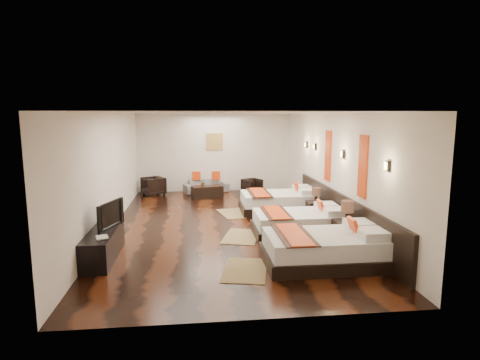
{
  "coord_description": "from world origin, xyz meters",
  "views": [
    {
      "loc": [
        -0.71,
        -9.8,
        2.76
      ],
      "look_at": [
        0.43,
        0.33,
        1.1
      ],
      "focal_mm": 30.2,
      "sensor_mm": 36.0,
      "label": 1
    }
  ],
  "objects": [
    {
      "name": "nightstand_a",
      "position": [
        2.44,
        -1.89,
        0.34
      ],
      "size": [
        0.5,
        0.5,
        0.98
      ],
      "color": "black",
      "rests_on": "floor"
    },
    {
      "name": "figurine",
      "position": [
        -2.5,
        -1.24,
        0.74
      ],
      "size": [
        0.44,
        0.44,
        0.37
      ],
      "primitive_type": "imported",
      "rotation": [
        0.0,
        0.0,
        -0.28
      ],
      "color": "brown",
      "rests_on": "tv_console"
    },
    {
      "name": "book",
      "position": [
        -2.5,
        -2.57,
        0.56
      ],
      "size": [
        0.28,
        0.32,
        0.03
      ],
      "primitive_type": "imported",
      "rotation": [
        0.0,
        0.0,
        0.3
      ],
      "color": "black",
      "rests_on": "tv_console"
    },
    {
      "name": "left_wall",
      "position": [
        -2.75,
        0.0,
        1.4
      ],
      "size": [
        0.01,
        9.5,
        2.8
      ],
      "primitive_type": "cube",
      "color": "silver",
      "rests_on": "floor"
    },
    {
      "name": "sconce_lounge",
      "position": [
        2.7,
        2.3,
        1.85
      ],
      "size": [
        0.07,
        0.12,
        0.18
      ],
      "color": "black",
      "rests_on": "right_wall"
    },
    {
      "name": "gold_artwork",
      "position": [
        0.0,
        4.73,
        1.8
      ],
      "size": [
        0.6,
        0.04,
        0.6
      ],
      "primitive_type": "cube",
      "color": "#AD873F",
      "rests_on": "back_wall"
    },
    {
      "name": "sconce_far",
      "position": [
        2.7,
        1.4,
        1.85
      ],
      "size": [
        0.07,
        0.12,
        0.18
      ],
      "color": "black",
      "rests_on": "right_wall"
    },
    {
      "name": "bed_far",
      "position": [
        1.7,
        1.34,
        0.29
      ],
      "size": [
        2.19,
        1.38,
        0.84
      ],
      "color": "black",
      "rests_on": "floor"
    },
    {
      "name": "bed_mid",
      "position": [
        1.7,
        -0.96,
        0.28
      ],
      "size": [
        2.12,
        1.33,
        0.81
      ],
      "color": "black",
      "rests_on": "floor"
    },
    {
      "name": "jute_mat_far",
      "position": [
        0.37,
        1.22,
        0.01
      ],
      "size": [
        0.99,
        1.33,
        0.01
      ],
      "primitive_type": "cube",
      "rotation": [
        0.0,
        0.0,
        0.22
      ],
      "color": "olive",
      "rests_on": "floor"
    },
    {
      "name": "tv",
      "position": [
        -2.45,
        -1.87,
        0.82
      ],
      "size": [
        0.41,
        0.92,
        0.54
      ],
      "primitive_type": "imported",
      "rotation": [
        0.0,
        0.0,
        1.25
      ],
      "color": "black",
      "rests_on": "tv_console"
    },
    {
      "name": "sofa",
      "position": [
        -0.32,
        4.45,
        0.23
      ],
      "size": [
        1.67,
        1.04,
        0.46
      ],
      "primitive_type": "imported",
      "rotation": [
        0.0,
        0.0,
        0.29
      ],
      "color": "slate",
      "rests_on": "floor"
    },
    {
      "name": "nightstand_b",
      "position": [
        2.44,
        0.31,
        0.3
      ],
      "size": [
        0.44,
        0.44,
        0.86
      ],
      "color": "black",
      "rests_on": "floor"
    },
    {
      "name": "sconce_mid",
      "position": [
        2.7,
        -0.8,
        1.85
      ],
      "size": [
        0.07,
        0.12,
        0.18
      ],
      "color": "black",
      "rests_on": "right_wall"
    },
    {
      "name": "orange_panel_a",
      "position": [
        2.73,
        -1.9,
        1.7
      ],
      "size": [
        0.04,
        0.4,
        1.3
      ],
      "primitive_type": "cube",
      "color": "#D86014",
      "rests_on": "right_wall"
    },
    {
      "name": "table_plant",
      "position": [
        -0.45,
        3.47,
        0.53
      ],
      "size": [
        0.24,
        0.21,
        0.25
      ],
      "primitive_type": "imported",
      "rotation": [
        0.0,
        0.0,
        -0.03
      ],
      "color": "#225E1F",
      "rests_on": "coffee_table"
    },
    {
      "name": "armchair_left",
      "position": [
        -2.15,
        4.16,
        0.32
      ],
      "size": [
        0.94,
        0.93,
        0.63
      ],
      "primitive_type": "imported",
      "rotation": [
        0.0,
        0.0,
        -1.06
      ],
      "color": "black",
      "rests_on": "floor"
    },
    {
      "name": "jute_mat_mid",
      "position": [
        0.32,
        -0.98,
        0.01
      ],
      "size": [
        1.06,
        1.36,
        0.01
      ],
      "primitive_type": "cube",
      "rotation": [
        0.0,
        0.0,
        -0.29
      ],
      "color": "olive",
      "rests_on": "floor"
    },
    {
      "name": "coffee_table",
      "position": [
        -0.32,
        3.5,
        0.2
      ],
      "size": [
        1.1,
        0.75,
        0.4
      ],
      "primitive_type": "cube",
      "rotation": [
        0.0,
        0.0,
        0.27
      ],
      "color": "black",
      "rests_on": "floor"
    },
    {
      "name": "floor",
      "position": [
        0.0,
        0.0,
        0.0
      ],
      "size": [
        5.5,
        9.5,
        0.01
      ],
      "primitive_type": "cube",
      "color": "black",
      "rests_on": "ground"
    },
    {
      "name": "tv_console",
      "position": [
        -2.5,
        -2.07,
        0.28
      ],
      "size": [
        0.5,
        1.8,
        0.55
      ],
      "primitive_type": "cube",
      "color": "black",
      "rests_on": "floor"
    },
    {
      "name": "jute_mat_near",
      "position": [
        0.15,
        -2.99,
        0.01
      ],
      "size": [
        0.98,
        1.33,
        0.01
      ],
      "primitive_type": "cube",
      "rotation": [
        0.0,
        0.0,
        -0.21
      ],
      "color": "olive",
      "rests_on": "floor"
    },
    {
      "name": "orange_panel_b",
      "position": [
        2.73,
        0.3,
        1.7
      ],
      "size": [
        0.04,
        0.4,
        1.3
      ],
      "primitive_type": "cube",
      "color": "#D86014",
      "rests_on": "right_wall"
    },
    {
      "name": "ceiling",
      "position": [
        0.0,
        0.0,
        2.8
      ],
      "size": [
        5.5,
        9.5,
        0.01
      ],
      "primitive_type": "cube",
      "color": "white",
      "rests_on": "floor"
    },
    {
      "name": "back_wall",
      "position": [
        0.0,
        4.75,
        1.4
      ],
      "size": [
        5.5,
        0.01,
        2.8
      ],
      "primitive_type": "cube",
      "color": "silver",
      "rests_on": "floor"
    },
    {
      "name": "right_wall",
      "position": [
        2.75,
        0.0,
        1.4
      ],
      "size": [
        0.01,
        9.5,
        2.8
      ],
      "primitive_type": "cube",
      "color": "silver",
      "rests_on": "floor"
    },
    {
      "name": "sconce_near",
      "position": [
        2.7,
        -3.0,
        1.85
      ],
      "size": [
        0.07,
        0.12,
        0.18
      ],
      "color": "black",
      "rests_on": "right_wall"
    },
    {
      "name": "headboard_panel",
      "position": [
        2.71,
        -0.8,
        0.45
      ],
      "size": [
        0.08,
        6.6,
        0.9
      ],
      "primitive_type": "cube",
      "color": "black",
      "rests_on": "floor"
    },
    {
      "name": "armchair_right",
      "position": [
        1.28,
        4.03,
        0.27
      ],
      "size": [
        0.78,
        0.79,
        0.53
      ],
      "primitive_type": "imported",
      "rotation": [
        0.0,
        0.0,
        0.51
      ],
      "color": "black",
      "rests_on": "floor"
    },
    {
      "name": "bed_near",
      "position": [
        1.7,
        -2.81,
        0.3
      ],
      "size": [
        2.27,
        1.43,
        0.87
      ],
      "color": "black",
      "rests_on": "floor"
    }
  ]
}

